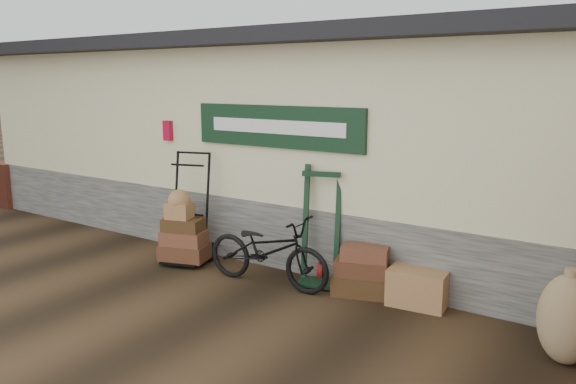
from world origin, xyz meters
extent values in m
plane|color=black|center=(0.00, 0.00, 0.00)|extent=(80.00, 80.00, 0.00)
cube|color=#4C4C47|center=(0.00, 2.75, 0.45)|extent=(14.00, 3.54, 0.90)
cube|color=beige|center=(0.00, 2.75, 1.95)|extent=(14.00, 3.50, 2.10)
cube|color=maroon|center=(-7.00, 1.05, 0.45)|extent=(0.35, 0.35, 0.90)
cube|color=black|center=(0.00, 2.60, 3.10)|extent=(14.40, 4.10, 0.20)
cube|color=black|center=(-0.30, 0.97, 1.95)|extent=(2.60, 0.06, 0.55)
cube|color=white|center=(-0.30, 0.94, 1.95)|extent=(2.10, 0.01, 0.18)
cube|color=#B10C2D|center=(-2.30, 0.97, 1.80)|extent=(0.14, 0.10, 0.30)
cube|color=olive|center=(1.77, 0.85, 0.21)|extent=(0.69, 0.49, 0.43)
imported|color=black|center=(-0.04, 0.40, 0.50)|extent=(0.70, 1.77, 1.01)
ellipsoid|color=#866548|center=(3.38, 0.31, 0.42)|extent=(0.61, 0.55, 0.85)
camera|label=1|loc=(3.95, -5.03, 2.55)|focal=35.00mm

